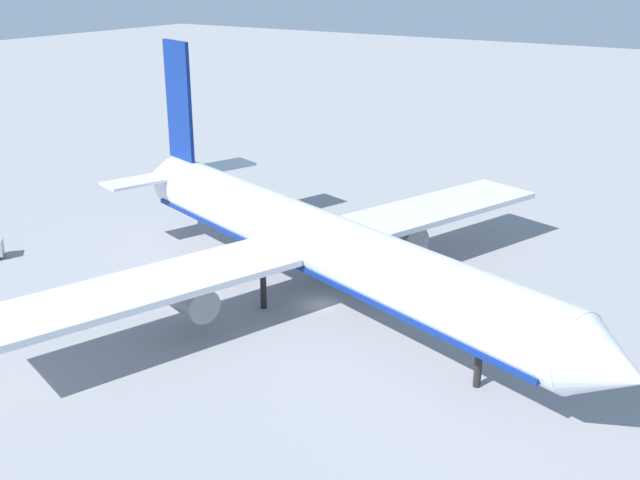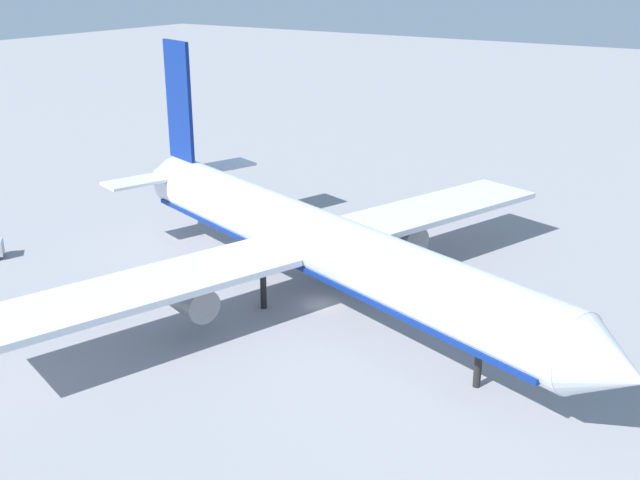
% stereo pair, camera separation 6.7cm
% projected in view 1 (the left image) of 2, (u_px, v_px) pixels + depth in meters
% --- Properties ---
extents(ground_plane, '(600.00, 600.00, 0.00)m').
position_uv_depth(ground_plane, '(321.00, 304.00, 86.13)').
color(ground_plane, gray).
extents(airliner, '(75.57, 71.91, 26.62)m').
position_uv_depth(airliner, '(314.00, 241.00, 84.62)').
color(airliner, silver).
rests_on(airliner, ground).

